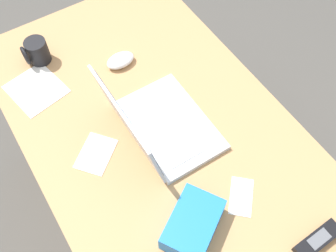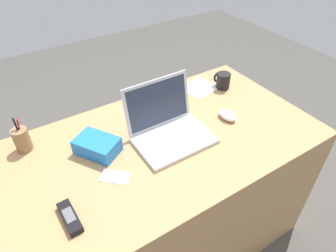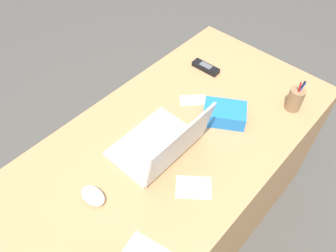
# 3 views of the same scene
# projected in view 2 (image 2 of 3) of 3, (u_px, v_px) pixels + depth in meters

# --- Properties ---
(ground_plane) EXTENTS (6.00, 6.00, 0.00)m
(ground_plane) POSITION_uv_depth(u_px,v_px,m) (159.00, 238.00, 1.75)
(ground_plane) COLOR #4C4944
(desk) EXTENTS (1.47, 0.76, 0.76)m
(desk) POSITION_uv_depth(u_px,v_px,m) (157.00, 198.00, 1.52)
(desk) COLOR tan
(desk) RESTS_ON ground
(laptop) EXTENTS (0.33, 0.27, 0.23)m
(laptop) POSITION_uv_depth(u_px,v_px,m) (169.00, 128.00, 1.29)
(laptop) COLOR silver
(laptop) RESTS_ON desk
(computer_mouse) EXTENTS (0.07, 0.10, 0.04)m
(computer_mouse) POSITION_uv_depth(u_px,v_px,m) (227.00, 115.00, 1.40)
(computer_mouse) COLOR white
(computer_mouse) RESTS_ON desk
(coffee_mug_white) EXTENTS (0.07, 0.08, 0.09)m
(coffee_mug_white) POSITION_uv_depth(u_px,v_px,m) (223.00, 80.00, 1.61)
(coffee_mug_white) COLOR black
(coffee_mug_white) RESTS_ON desk
(cordless_phone) EXTENTS (0.05, 0.14, 0.03)m
(cordless_phone) POSITION_uv_depth(u_px,v_px,m) (70.00, 217.00, 0.98)
(cordless_phone) COLOR black
(cordless_phone) RESTS_ON desk
(pen_holder) EXTENTS (0.06, 0.06, 0.16)m
(pen_holder) POSITION_uv_depth(u_px,v_px,m) (22.00, 139.00, 1.22)
(pen_holder) COLOR olive
(pen_holder) RESTS_ON desk
(snack_bag) EXTENTS (0.19, 0.21, 0.07)m
(snack_bag) POSITION_uv_depth(u_px,v_px,m) (97.00, 146.00, 1.22)
(snack_bag) COLOR blue
(snack_bag) RESTS_ON desk
(paper_note_near_laptop) EXTENTS (0.13, 0.12, 0.00)m
(paper_note_near_laptop) POSITION_uv_depth(u_px,v_px,m) (115.00, 177.00, 1.13)
(paper_note_near_laptop) COLOR white
(paper_note_near_laptop) RESTS_ON desk
(paper_note_left) EXTENTS (0.15, 0.16, 0.00)m
(paper_note_left) POSITION_uv_depth(u_px,v_px,m) (154.00, 112.00, 1.45)
(paper_note_left) COLOR white
(paper_note_left) RESTS_ON desk
(paper_note_right) EXTENTS (0.20, 0.19, 0.00)m
(paper_note_right) POSITION_uv_depth(u_px,v_px,m) (199.00, 88.00, 1.62)
(paper_note_right) COLOR white
(paper_note_right) RESTS_ON desk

